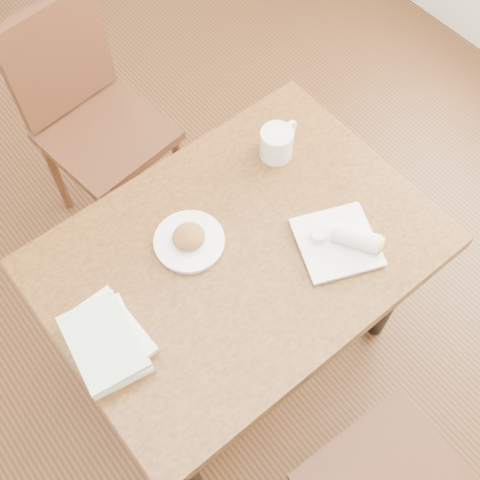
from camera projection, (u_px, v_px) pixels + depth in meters
ground at (240, 342)px, 2.36m from camera, size 4.00×5.00×0.01m
table at (240, 263)px, 1.79m from camera, size 1.10×0.79×0.75m
chair_far at (89, 110)px, 2.23m from camera, size 0.47×0.47×0.95m
plate_scone at (189, 240)px, 1.70m from camera, size 0.20×0.20×0.06m
coffee_mug at (277, 142)px, 1.83m from camera, size 0.15×0.10×0.10m
plate_burrito at (343, 241)px, 1.69m from camera, size 0.28×0.28×0.07m
book_stack at (106, 341)px, 1.54m from camera, size 0.21×0.26×0.06m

